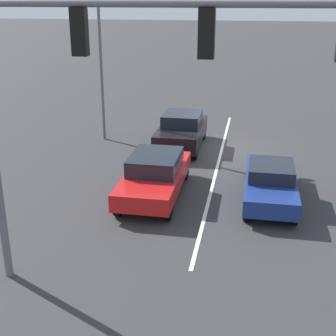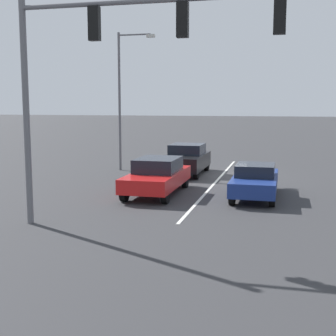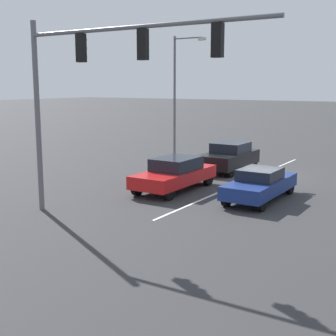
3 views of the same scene
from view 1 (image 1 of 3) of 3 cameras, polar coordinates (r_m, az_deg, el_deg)
The scene contains 7 objects.
ground_plane at distance 21.90m, azimuth 6.59°, elevation 2.33°, with size 240.00×240.00×0.00m, color #333335.
lane_stripe_left_divider at distance 19.78m, azimuth 6.09°, elevation 0.39°, with size 0.12×16.47×0.01m, color silver.
car_navy_leftlane_front at distance 16.46m, azimuth 12.36°, elevation -1.61°, with size 1.71×4.58×1.34m.
car_red_midlane_front at distance 16.46m, azimuth -1.62°, elevation -0.80°, with size 1.89×4.75×1.50m.
car_black_midlane_second at distance 21.82m, azimuth 1.67°, elevation 4.62°, with size 1.93×4.34×1.60m.
traffic_signal_gantry at distance 9.91m, azimuth -6.72°, elevation 11.41°, with size 9.45×0.37×7.07m.
street_lamp_right_shoulder at distance 22.57m, azimuth -7.66°, elevation 14.35°, with size 2.12×0.24×7.61m.
Camera 1 is at (-1.34, 20.80, 6.70)m, focal length 50.00 mm.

